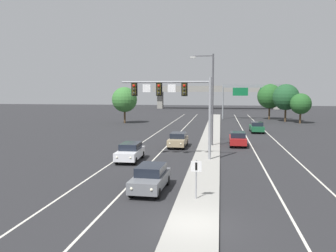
{
  "coord_description": "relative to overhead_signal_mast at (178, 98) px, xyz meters",
  "views": [
    {
      "loc": [
        1.18,
        -15.54,
        6.23
      ],
      "look_at": [
        -3.2,
        13.7,
        3.2
      ],
      "focal_mm": 37.46,
      "sensor_mm": 36.0,
      "label": 1
    }
  ],
  "objects": [
    {
      "name": "edge_stripe_left",
      "position": [
        -5.45,
        9.79,
        -5.51
      ],
      "size": [
        0.14,
        100.0,
        0.01
      ],
      "primitive_type": "cube",
      "color": "silver",
      "rests_on": "ground"
    },
    {
      "name": "car_receding_red",
      "position": [
        5.7,
        8.84,
        -4.7
      ],
      "size": [
        1.86,
        4.49,
        1.58
      ],
      "color": "maroon",
      "rests_on": "ground"
    },
    {
      "name": "lane_stripe_receding_center",
      "position": [
        7.25,
        9.79,
        -5.51
      ],
      "size": [
        0.14,
        100.0,
        0.01
      ],
      "primitive_type": "cube",
      "color": "silver",
      "rests_on": "ground"
    },
    {
      "name": "median_sign_post",
      "position": [
        2.44,
        -11.52,
        -3.93
      ],
      "size": [
        0.6,
        0.1,
        2.2
      ],
      "color": "gray",
      "rests_on": "median_island"
    },
    {
      "name": "overhead_signal_mast",
      "position": [
        0.0,
        0.0,
        0.0
      ],
      "size": [
        8.02,
        0.44,
        7.2
      ],
      "color": "gray",
      "rests_on": "median_island"
    },
    {
      "name": "car_oncoming_grey",
      "position": [
        -0.51,
        -9.84,
        -4.7
      ],
      "size": [
        1.93,
        4.51,
        1.58
      ],
      "color": "slate",
      "rests_on": "ground"
    },
    {
      "name": "ground_plane",
      "position": [
        2.55,
        -15.21,
        -5.52
      ],
      "size": [
        260.0,
        260.0,
        0.0
      ],
      "primitive_type": "plane",
      "color": "#28282B"
    },
    {
      "name": "overpass_bridge",
      "position": [
        2.55,
        87.36,
        0.26
      ],
      "size": [
        42.4,
        6.4,
        7.65
      ],
      "color": "gray",
      "rests_on": "ground"
    },
    {
      "name": "tree_far_right_b",
      "position": [
        14.06,
        46.19,
        -0.58
      ],
      "size": [
        5.22,
        5.22,
        7.55
      ],
      "color": "#4C3823",
      "rests_on": "ground"
    },
    {
      "name": "tree_far_left_c",
      "position": [
        -14.16,
        33.35,
        -1.07
      ],
      "size": [
        4.71,
        4.71,
        6.82
      ],
      "color": "#4C3823",
      "rests_on": "ground"
    },
    {
      "name": "highway_sign_gantry",
      "position": [
        10.75,
        45.72,
        0.64
      ],
      "size": [
        13.28,
        0.42,
        7.5
      ],
      "color": "gray",
      "rests_on": "ground"
    },
    {
      "name": "edge_stripe_right",
      "position": [
        10.55,
        9.79,
        -5.51
      ],
      "size": [
        0.14,
        100.0,
        0.01
      ],
      "primitive_type": "cube",
      "color": "silver",
      "rests_on": "ground"
    },
    {
      "name": "tree_far_right_a",
      "position": [
        18.6,
        37.82,
        -1.84
      ],
      "size": [
        3.9,
        3.9,
        5.64
      ],
      "color": "#4C3823",
      "rests_on": "ground"
    },
    {
      "name": "median_island",
      "position": [
        2.55,
        2.79,
        -5.44
      ],
      "size": [
        2.4,
        110.0,
        0.15
      ],
      "primitive_type": "cube",
      "color": "#9E9B93",
      "rests_on": "ground"
    },
    {
      "name": "street_lamp_median",
      "position": [
        2.64,
        8.0,
        0.27
      ],
      "size": [
        2.58,
        0.28,
        10.0
      ],
      "color": "#4C4C51",
      "rests_on": "median_island"
    },
    {
      "name": "car_oncoming_tan",
      "position": [
        -0.81,
        7.03,
        -4.7
      ],
      "size": [
        1.87,
        4.49,
        1.58
      ],
      "color": "tan",
      "rests_on": "ground"
    },
    {
      "name": "lane_stripe_oncoming_center",
      "position": [
        -2.15,
        9.79,
        -5.51
      ],
      "size": [
        0.14,
        100.0,
        0.01
      ],
      "primitive_type": "cube",
      "color": "silver",
      "rests_on": "ground"
    },
    {
      "name": "car_oncoming_white",
      "position": [
        -4.1,
        -1.05,
        -4.7
      ],
      "size": [
        1.87,
        4.49,
        1.58
      ],
      "color": "silver",
      "rests_on": "ground"
    },
    {
      "name": "car_receding_green",
      "position": [
        9.06,
        21.95,
        -4.7
      ],
      "size": [
        1.84,
        4.48,
        1.58
      ],
      "color": "#195633",
      "rests_on": "ground"
    },
    {
      "name": "tree_far_right_c",
      "position": [
        16.47,
        41.06,
        -0.66
      ],
      "size": [
        5.14,
        5.14,
        7.43
      ],
      "color": "#4C3823",
      "rests_on": "ground"
    }
  ]
}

